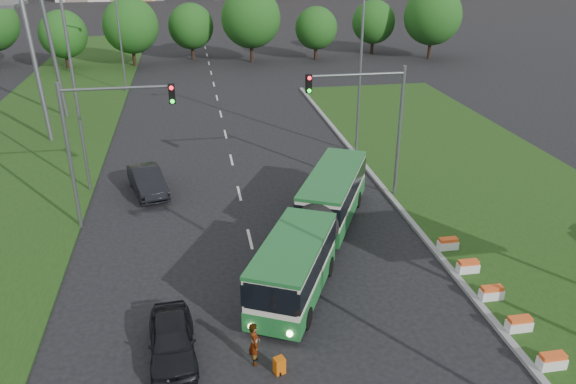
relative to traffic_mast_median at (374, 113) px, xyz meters
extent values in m
plane|color=black|center=(-4.78, -10.00, -5.35)|extent=(360.00, 360.00, 0.00)
cube|color=#1B4213|center=(8.22, -2.00, -5.27)|extent=(14.00, 60.00, 0.15)
cube|color=gray|center=(1.27, -2.00, -5.26)|extent=(0.30, 60.00, 0.18)
cube|color=#1B4213|center=(-22.78, 15.00, -5.30)|extent=(12.00, 110.00, 0.10)
cylinder|color=slate|center=(1.62, 0.00, -1.35)|extent=(0.20, 0.20, 8.00)
cylinder|color=slate|center=(-1.13, 0.00, 2.25)|extent=(5.50, 0.14, 0.14)
cube|color=black|center=(-3.88, 0.00, 1.85)|extent=(0.32, 0.32, 1.00)
cylinder|color=slate|center=(-16.78, -1.00, -1.35)|extent=(0.20, 0.20, 8.00)
cylinder|color=slate|center=(-14.03, -1.00, 2.25)|extent=(5.50, 0.14, 0.14)
cube|color=black|center=(-11.28, -1.00, 1.85)|extent=(0.32, 0.32, 1.00)
cube|color=silver|center=(-4.88, -10.13, -3.75)|extent=(2.29, 6.31, 2.47)
cube|color=silver|center=(-4.88, -2.04, -3.75)|extent=(2.29, 7.68, 2.47)
cylinder|color=black|center=(-4.88, -6.43, -3.80)|extent=(2.29, 1.14, 2.29)
cube|color=#1E692D|center=(-4.88, -10.13, -4.57)|extent=(2.36, 6.36, 0.87)
cube|color=#1E692D|center=(-4.88, -2.04, -4.57)|extent=(2.36, 7.73, 0.87)
cube|color=black|center=(-4.88, -10.13, -3.34)|extent=(2.36, 6.36, 0.96)
cube|color=black|center=(-4.88, -2.04, -3.34)|extent=(2.36, 7.73, 0.96)
imported|color=black|center=(-11.65, -12.57, -4.63)|extent=(1.96, 4.35, 1.45)
imported|color=black|center=(-13.35, 3.06, -4.55)|extent=(2.91, 5.16, 1.61)
imported|color=gray|center=(-8.65, -13.49, -4.48)|extent=(0.42, 0.64, 1.74)
cube|color=#D55D0B|center=(-7.84, -14.20, -5.02)|extent=(0.38, 0.33, 0.65)
cylinder|color=black|center=(-7.84, -14.36, -5.27)|extent=(0.04, 0.15, 0.15)
camera|label=1|loc=(-10.28, -29.97, 8.95)|focal=35.00mm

